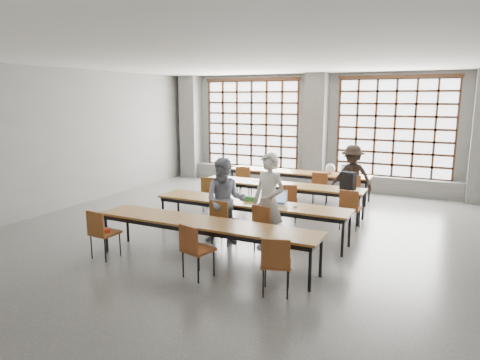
% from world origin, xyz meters
% --- Properties ---
extents(floor, '(11.00, 11.00, 0.00)m').
position_xyz_m(floor, '(0.00, 0.00, 0.00)').
color(floor, '#4F4F4D').
rests_on(floor, ground).
extents(ceiling, '(11.00, 11.00, 0.00)m').
position_xyz_m(ceiling, '(0.00, 0.00, 3.50)').
color(ceiling, silver).
rests_on(ceiling, floor).
extents(wall_back, '(10.00, 0.00, 10.00)m').
position_xyz_m(wall_back, '(0.00, 5.50, 1.75)').
color(wall_back, slate).
rests_on(wall_back, floor).
extents(wall_left, '(0.00, 11.00, 11.00)m').
position_xyz_m(wall_left, '(-5.00, 0.00, 1.75)').
color(wall_left, slate).
rests_on(wall_left, floor).
extents(column_left, '(0.60, 0.55, 3.50)m').
position_xyz_m(column_left, '(-4.50, 5.22, 1.75)').
color(column_left, '#565553').
rests_on(column_left, floor).
extents(column_mid, '(0.60, 0.55, 3.50)m').
position_xyz_m(column_mid, '(0.00, 5.22, 1.75)').
color(column_mid, '#565553').
rests_on(column_mid, floor).
extents(window_left, '(3.32, 0.12, 3.00)m').
position_xyz_m(window_left, '(-2.25, 5.42, 1.90)').
color(window_left, white).
rests_on(window_left, wall_back).
extents(window_right, '(3.32, 0.12, 3.00)m').
position_xyz_m(window_right, '(2.25, 5.42, 1.90)').
color(window_right, white).
rests_on(window_right, wall_back).
extents(sill_ledge, '(9.80, 0.35, 0.50)m').
position_xyz_m(sill_ledge, '(0.00, 5.30, 0.25)').
color(sill_ledge, '#565553').
rests_on(sill_ledge, floor).
extents(desk_row_a, '(4.00, 0.70, 0.73)m').
position_xyz_m(desk_row_a, '(-0.06, 3.73, 0.66)').
color(desk_row_a, brown).
rests_on(desk_row_a, floor).
extents(desk_row_b, '(4.00, 0.70, 0.73)m').
position_xyz_m(desk_row_b, '(0.10, 1.93, 0.66)').
color(desk_row_b, brown).
rests_on(desk_row_b, floor).
extents(desk_row_c, '(4.00, 0.70, 0.73)m').
position_xyz_m(desk_row_c, '(0.20, -0.05, 0.66)').
color(desk_row_c, brown).
rests_on(desk_row_c, floor).
extents(desk_row_d, '(4.00, 0.70, 0.73)m').
position_xyz_m(desk_row_d, '(0.08, -1.64, 0.66)').
color(desk_row_d, brown).
rests_on(desk_row_d, floor).
extents(chair_back_left, '(0.50, 0.51, 0.88)m').
position_xyz_m(chair_back_left, '(-1.44, 3.11, 0.54)').
color(chair_back_left, brown).
rests_on(chair_back_left, floor).
extents(chair_back_mid, '(0.49, 0.49, 0.88)m').
position_xyz_m(chair_back_mid, '(0.75, 3.11, 0.54)').
color(chair_back_mid, brown).
rests_on(chair_back_mid, floor).
extents(chair_back_right, '(0.53, 0.53, 0.88)m').
position_xyz_m(chair_back_right, '(1.56, 3.11, 0.54)').
color(chair_back_right, brown).
rests_on(chair_back_right, floor).
extents(chair_mid_left, '(0.49, 0.49, 0.88)m').
position_xyz_m(chair_mid_left, '(-1.49, 1.30, 0.54)').
color(chair_mid_left, brown).
rests_on(chair_mid_left, floor).
extents(chair_mid_centre, '(0.52, 0.52, 0.88)m').
position_xyz_m(chair_mid_centre, '(0.52, 1.31, 0.54)').
color(chair_mid_centre, brown).
rests_on(chair_mid_centre, floor).
extents(chair_mid_right, '(0.43, 0.43, 0.88)m').
position_xyz_m(chair_mid_right, '(1.89, 1.30, 0.54)').
color(chair_mid_right, brown).
rests_on(chair_mid_right, floor).
extents(chair_front_left, '(0.44, 0.44, 0.88)m').
position_xyz_m(chair_front_left, '(-0.11, -0.68, 0.54)').
color(chair_front_left, brown).
rests_on(chair_front_left, floor).
extents(chair_front_right, '(0.51, 0.51, 0.88)m').
position_xyz_m(chair_front_right, '(0.78, -0.68, 0.54)').
color(chair_front_right, '#672E14').
rests_on(chair_front_right, floor).
extents(chair_near_left, '(0.45, 0.45, 0.88)m').
position_xyz_m(chair_near_left, '(-1.63, -2.26, 0.54)').
color(chair_near_left, brown).
rests_on(chair_near_left, floor).
extents(chair_near_mid, '(0.51, 0.52, 0.88)m').
position_xyz_m(chair_near_mid, '(0.26, -2.26, 0.54)').
color(chair_near_mid, brown).
rests_on(chair_near_mid, floor).
extents(chair_near_right, '(0.53, 0.53, 0.88)m').
position_xyz_m(chair_near_right, '(1.60, -2.26, 0.54)').
color(chair_near_right, brown).
rests_on(chair_near_right, floor).
extents(student_male, '(0.75, 0.59, 1.81)m').
position_xyz_m(student_male, '(0.80, -0.55, 0.90)').
color(student_male, silver).
rests_on(student_male, floor).
extents(student_female, '(0.97, 0.87, 1.66)m').
position_xyz_m(student_female, '(-0.10, -0.55, 0.83)').
color(student_female, navy).
rests_on(student_female, floor).
extents(student_back, '(1.11, 0.73, 1.60)m').
position_xyz_m(student_back, '(1.54, 3.23, 0.80)').
color(student_back, black).
rests_on(student_back, floor).
extents(laptop_front, '(0.41, 0.37, 0.26)m').
position_xyz_m(laptop_front, '(0.74, 0.06, 0.79)').
color(laptop_front, '#B8B8BD').
rests_on(laptop_front, desk_row_c).
extents(laptop_back, '(0.38, 0.32, 0.26)m').
position_xyz_m(laptop_back, '(1.29, 3.84, 0.79)').
color(laptop_back, silver).
rests_on(laptop_back, desk_row_a).
extents(mouse, '(0.11, 0.08, 0.04)m').
position_xyz_m(mouse, '(1.15, -0.07, 0.75)').
color(mouse, silver).
rests_on(mouse, desk_row_c).
extents(green_box, '(0.25, 0.10, 0.09)m').
position_xyz_m(green_box, '(0.15, 0.03, 0.78)').
color(green_box, '#287C2D').
rests_on(green_box, desk_row_c).
extents(phone, '(0.14, 0.08, 0.01)m').
position_xyz_m(phone, '(0.38, -0.15, 0.74)').
color(phone, black).
rests_on(phone, desk_row_c).
extents(paper_sheet_a, '(0.36, 0.34, 0.00)m').
position_xyz_m(paper_sheet_a, '(-0.50, 1.98, 0.73)').
color(paper_sheet_a, white).
rests_on(paper_sheet_a, desk_row_b).
extents(paper_sheet_b, '(0.31, 0.23, 0.00)m').
position_xyz_m(paper_sheet_b, '(-0.20, 1.88, 0.73)').
color(paper_sheet_b, silver).
rests_on(paper_sheet_b, desk_row_b).
extents(backpack, '(0.36, 0.27, 0.40)m').
position_xyz_m(backpack, '(1.70, 1.98, 0.93)').
color(backpack, black).
rests_on(backpack, desk_row_b).
extents(plastic_bag, '(0.30, 0.26, 0.29)m').
position_xyz_m(plastic_bag, '(0.84, 3.78, 0.87)').
color(plastic_bag, white).
rests_on(plastic_bag, desk_row_a).
extents(red_pouch, '(0.21, 0.12, 0.06)m').
position_xyz_m(red_pouch, '(-1.62, -2.19, 0.50)').
color(red_pouch, '#B72C16').
rests_on(red_pouch, chair_near_left).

